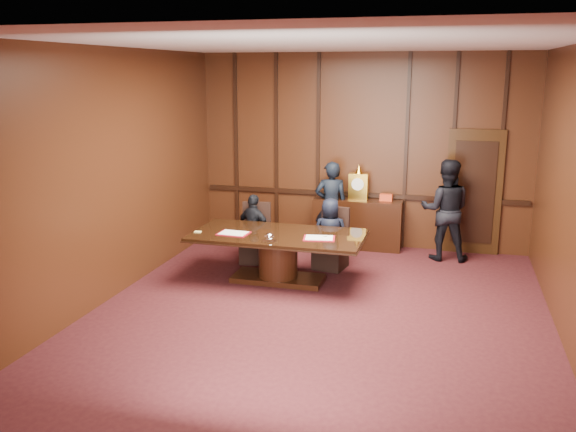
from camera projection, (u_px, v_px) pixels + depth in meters
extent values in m
plane|color=black|center=(319.00, 313.00, 8.17)|extent=(7.00, 7.00, 0.00)
plane|color=silver|center=(323.00, 43.00, 7.36)|extent=(7.00, 7.00, 0.00)
cube|color=black|center=(361.00, 151.00, 11.05)|extent=(6.00, 0.04, 3.50)
cube|color=black|center=(221.00, 269.00, 4.48)|extent=(6.00, 0.04, 3.50)
cube|color=black|center=(111.00, 175.00, 8.53)|extent=(0.04, 7.00, 3.50)
cube|color=black|center=(576.00, 198.00, 7.00)|extent=(0.04, 7.00, 3.50)
cube|color=black|center=(360.00, 195.00, 11.21)|extent=(5.90, 0.05, 0.08)
cube|color=black|center=(474.00, 192.00, 10.66)|extent=(0.95, 0.06, 2.20)
sphere|color=gold|center=(452.00, 195.00, 10.70)|extent=(0.08, 0.08, 0.08)
cube|color=black|center=(357.00, 224.00, 11.13)|extent=(1.60, 0.45, 0.90)
cube|color=black|center=(320.00, 243.00, 11.41)|extent=(0.12, 0.40, 0.06)
cube|color=black|center=(395.00, 248.00, 11.05)|extent=(0.12, 0.40, 0.06)
cube|color=gold|center=(358.00, 186.00, 10.97)|extent=(0.34, 0.18, 0.48)
cylinder|color=white|center=(358.00, 184.00, 10.86)|extent=(0.22, 0.03, 0.22)
cone|color=gold|center=(359.00, 169.00, 10.89)|extent=(0.14, 0.14, 0.16)
cube|color=black|center=(329.00, 192.00, 11.16)|extent=(0.18, 0.04, 0.22)
cube|color=red|center=(386.00, 198.00, 10.90)|extent=(0.22, 0.12, 0.12)
cube|color=black|center=(278.00, 278.00, 9.42)|extent=(1.40, 0.60, 0.08)
cylinder|color=black|center=(278.00, 257.00, 9.34)|extent=(0.60, 0.60, 0.62)
cube|color=black|center=(278.00, 237.00, 9.27)|extent=(2.62, 1.32, 0.02)
cube|color=black|center=(278.00, 235.00, 9.26)|extent=(2.60, 1.30, 0.06)
cube|color=maroon|center=(234.00, 233.00, 9.24)|extent=(0.48, 0.36, 0.01)
cube|color=white|center=(234.00, 233.00, 9.24)|extent=(0.42, 0.30, 0.01)
cube|color=maroon|center=(319.00, 238.00, 8.98)|extent=(0.51, 0.40, 0.01)
cube|color=white|center=(319.00, 238.00, 8.97)|extent=(0.44, 0.34, 0.01)
cube|color=white|center=(269.00, 241.00, 8.83)|extent=(0.20, 0.14, 0.01)
ellipsoid|color=white|center=(269.00, 237.00, 8.82)|extent=(0.13, 0.13, 0.10)
cube|color=#FFE97C|center=(198.00, 232.00, 9.33)|extent=(0.10, 0.07, 0.01)
cube|color=black|center=(255.00, 249.00, 10.34)|extent=(0.55, 0.55, 0.46)
cube|color=black|center=(257.00, 218.00, 10.43)|extent=(0.48, 0.13, 0.55)
cylinder|color=black|center=(240.00, 257.00, 10.23)|extent=(0.04, 0.04, 0.23)
cylinder|color=black|center=(270.00, 253.00, 10.51)|extent=(0.04, 0.04, 0.23)
cube|color=black|center=(330.00, 254.00, 10.01)|extent=(0.56, 0.56, 0.46)
cube|color=black|center=(336.00, 223.00, 10.08)|extent=(0.48, 0.15, 0.55)
cylinder|color=black|center=(316.00, 264.00, 9.90)|extent=(0.04, 0.04, 0.23)
cylinder|color=black|center=(344.00, 258.00, 10.18)|extent=(0.04, 0.04, 0.23)
imported|color=black|center=(254.00, 229.00, 10.21)|extent=(0.74, 0.50, 1.17)
imported|color=black|center=(330.00, 234.00, 9.88)|extent=(0.64, 0.48, 1.18)
imported|color=black|center=(331.00, 205.00, 11.02)|extent=(0.66, 0.52, 1.60)
imported|color=black|center=(445.00, 210.00, 10.35)|extent=(0.87, 0.69, 1.74)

